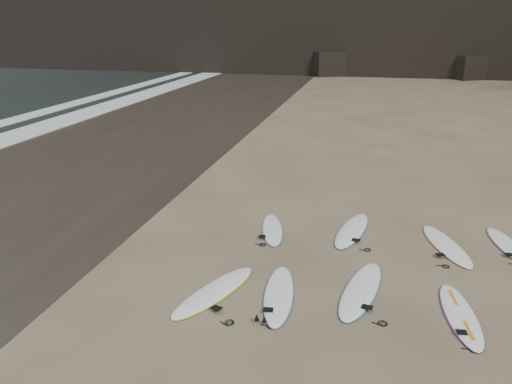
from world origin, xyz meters
The scene contains 10 objects.
ground centered at (0.00, 0.00, 0.00)m, with size 240.00×240.00×0.00m, color #897559.
wet_sand centered at (-13.00, 10.00, 0.00)m, with size 12.00×200.00×0.01m, color #383026.
surfboard_0 centered at (-3.80, -0.81, 0.05)m, with size 0.64×2.67×0.10m, color white.
surfboard_1 centered at (-2.40, -0.60, 0.05)m, with size 0.62×2.58×0.09m, color white.
surfboard_2 centered at (-0.67, 0.00, 0.05)m, with size 0.66×2.77×0.10m, color white.
surfboard_3 centered at (1.33, -0.53, 0.04)m, with size 0.59×2.47×0.09m, color white.
surfboard_5 centered at (-3.25, 2.86, 0.04)m, with size 0.55×2.30×0.08m, color white.
surfboard_6 centered at (-1.04, 3.30, 0.05)m, with size 0.65×2.70×0.10m, color white.
surfboard_7 centered at (1.45, 2.86, 0.05)m, with size 0.64×2.66×0.10m, color white.
surfboard_8 centered at (3.04, 3.24, 0.04)m, with size 0.57×2.39×0.09m, color white.
Camera 1 is at (-0.69, -9.97, 5.70)m, focal length 35.00 mm.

